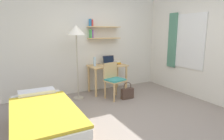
{
  "coord_description": "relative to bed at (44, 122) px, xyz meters",
  "views": [
    {
      "loc": [
        -1.89,
        -2.71,
        1.58
      ],
      "look_at": [
        -0.18,
        0.51,
        0.85
      ],
      "focal_mm": 30.6,
      "sensor_mm": 36.0,
      "label": 1
    }
  ],
  "objects": [
    {
      "name": "wall_right",
      "position": [
        3.57,
        -0.1,
        1.06
      ],
      "size": [
        0.1,
        4.4,
        2.6
      ],
      "color": "silver",
      "rests_on": "ground_plane"
    },
    {
      "name": "handbag",
      "position": [
        2.03,
        0.83,
        -0.1
      ],
      "size": [
        0.31,
        0.12,
        0.41
      ],
      "color": "#4C382D",
      "rests_on": "ground_plane"
    },
    {
      "name": "desk_chair",
      "position": [
        1.77,
        1.04,
        0.24
      ],
      "size": [
        0.51,
        0.48,
        0.85
      ],
      "color": "tan",
      "rests_on": "ground_plane"
    },
    {
      "name": "laptop",
      "position": [
        1.95,
        1.62,
        0.54
      ],
      "size": [
        0.33,
        0.24,
        0.23
      ],
      "color": "#2D2D33",
      "rests_on": "desk"
    },
    {
      "name": "standing_lamp",
      "position": [
        1.0,
        1.41,
        1.29
      ],
      "size": [
        0.41,
        0.41,
        1.73
      ],
      "color": "#B2A893",
      "rests_on": "ground_plane"
    },
    {
      "name": "ground_plane",
      "position": [
        1.54,
        -0.15,
        -0.24
      ],
      "size": [
        5.28,
        5.28,
        0.0
      ],
      "primitive_type": "plane",
      "color": "gray"
    },
    {
      "name": "water_bottle",
      "position": [
        1.51,
        1.56,
        0.6
      ],
      "size": [
        0.07,
        0.07,
        0.23
      ],
      "primitive_type": "cylinder",
      "color": "silver",
      "rests_on": "desk"
    },
    {
      "name": "wall_back",
      "position": [
        1.55,
        1.87,
        1.07
      ],
      "size": [
        4.4,
        0.27,
        2.6
      ],
      "color": "silver",
      "rests_on": "ground_plane"
    },
    {
      "name": "bed",
      "position": [
        0.0,
        0.0,
        0.0
      ],
      "size": [
        0.91,
        1.87,
        0.54
      ],
      "color": "tan",
      "rests_on": "ground_plane"
    },
    {
      "name": "book_stack",
      "position": [
        2.17,
        1.6,
        0.52
      ],
      "size": [
        0.19,
        0.26,
        0.08
      ],
      "color": "orange",
      "rests_on": "desk"
    },
    {
      "name": "desk",
      "position": [
        1.86,
        1.55,
        0.34
      ],
      "size": [
        0.97,
        0.57,
        0.72
      ],
      "color": "tan",
      "rests_on": "ground_plane"
    }
  ]
}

